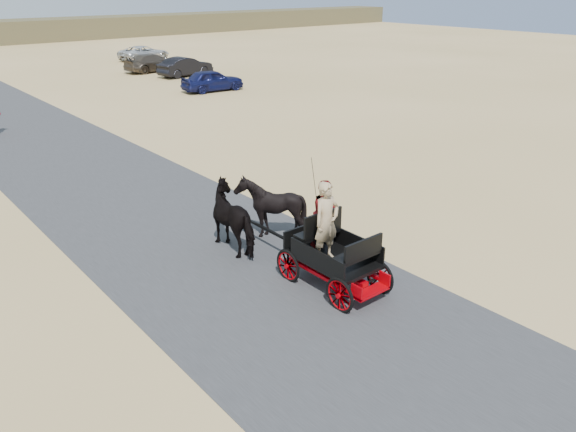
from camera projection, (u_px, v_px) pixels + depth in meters
ground at (271, 288)px, 12.69m from camera, size 140.00×140.00×0.00m
road at (271, 288)px, 12.69m from camera, size 6.00×140.00×0.01m
carriage at (333, 271)px, 12.68m from camera, size 1.30×2.40×0.72m
horse_left at (237, 218)px, 14.30m from camera, size 0.91×2.01×1.70m
horse_right at (271, 207)px, 14.95m from camera, size 1.37×1.54×1.70m
driver_man at (326, 222)px, 12.11m from camera, size 0.66×0.43×1.80m
passenger_woman at (326, 213)px, 12.84m from camera, size 0.77×0.60×1.58m
car_a at (212, 80)px, 35.22m from camera, size 4.05×1.93×1.34m
car_b at (185, 67)px, 40.80m from camera, size 4.30×2.04×1.36m
car_c at (153, 63)px, 42.87m from camera, size 4.72×2.32×1.32m
car_d at (144, 53)px, 48.91m from camera, size 4.76×2.75×1.25m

